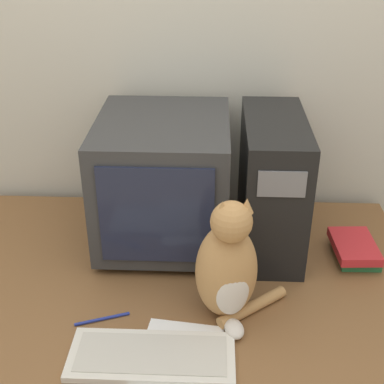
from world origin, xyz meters
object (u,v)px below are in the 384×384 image
object	(u,v)px
crt_monitor	(164,180)
pen	(102,319)
book_stack	(355,250)
cat	(228,268)
keyboard	(152,356)
computer_tower	(272,184)

from	to	relation	value
crt_monitor	pen	distance (m)	0.51
book_stack	pen	size ratio (longest dim) A/B	1.34
crt_monitor	cat	bearing A→B (deg)	-61.94
keyboard	book_stack	size ratio (longest dim) A/B	2.14
crt_monitor	computer_tower	xyz separation A→B (m)	(0.36, -0.01, -0.00)
cat	book_stack	bearing A→B (deg)	18.89
crt_monitor	keyboard	size ratio (longest dim) A/B	1.14
crt_monitor	pen	world-z (taller)	crt_monitor
crt_monitor	cat	world-z (taller)	crt_monitor
computer_tower	cat	xyz separation A→B (m)	(-0.15, -0.38, -0.06)
book_stack	crt_monitor	bearing A→B (deg)	170.78
crt_monitor	computer_tower	bearing A→B (deg)	-2.15
crt_monitor	keyboard	bearing A→B (deg)	-88.48
crt_monitor	keyboard	world-z (taller)	crt_monitor
keyboard	book_stack	xyz separation A→B (m)	(0.62, 0.47, 0.02)
pen	computer_tower	bearing A→B (deg)	40.32
cat	pen	world-z (taller)	cat
crt_monitor	cat	size ratio (longest dim) A/B	1.26
computer_tower	keyboard	world-z (taller)	computer_tower
computer_tower	pen	size ratio (longest dim) A/B	3.07
crt_monitor	book_stack	xyz separation A→B (m)	(0.64, -0.10, -0.19)
crt_monitor	cat	distance (m)	0.45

